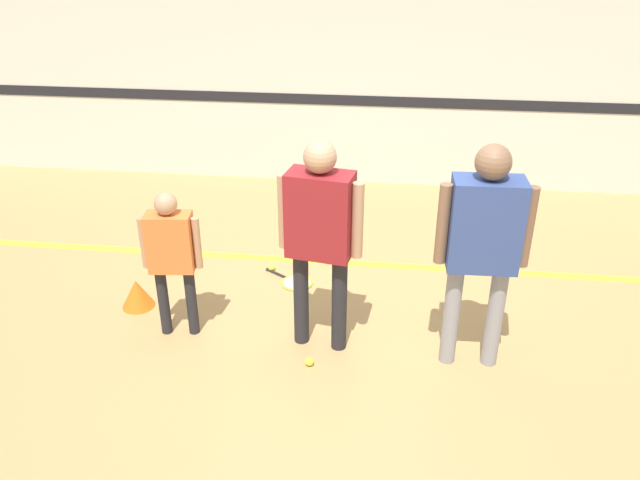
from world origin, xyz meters
name	(u,v)px	position (x,y,z in m)	size (l,w,h in m)	color
ground_plane	(338,347)	(0.00, 0.00, 0.00)	(16.00, 16.00, 0.00)	tan
wall_back	(369,51)	(0.00, 3.48, 1.60)	(16.00, 0.07, 3.20)	silver
floor_stripe	(352,263)	(0.00, 1.33, 0.00)	(14.40, 0.10, 0.01)	yellow
person_instructor	(320,226)	(-0.15, 0.04, 1.00)	(0.61, 0.32, 1.62)	#232328
person_student_left	(171,250)	(-1.26, 0.05, 0.73)	(0.45, 0.22, 1.19)	#232328
person_student_right	(484,236)	(0.96, -0.05, 1.03)	(0.63, 0.27, 1.67)	gray
racket_spare_on_floor	(295,282)	(-0.48, 0.91, 0.01)	(0.52, 0.41, 0.03)	#C6D838
tennis_ball_near_instructor	(309,362)	(-0.19, -0.24, 0.03)	(0.07, 0.07, 0.07)	#CCE038
tennis_ball_by_spare_racket	(272,267)	(-0.73, 1.10, 0.03)	(0.07, 0.07, 0.07)	#CCE038
training_cone	(137,293)	(-1.73, 0.37, 0.12)	(0.27, 0.27, 0.25)	orange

